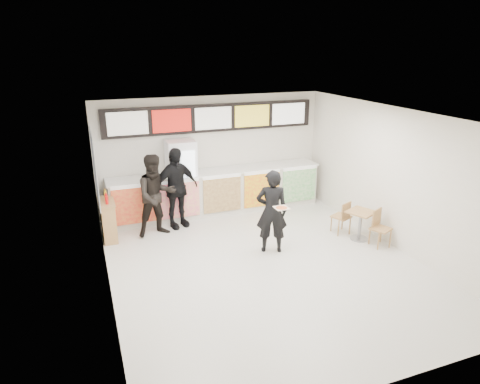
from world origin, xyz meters
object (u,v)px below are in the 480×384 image
customer_main (272,211)px  customer_left (156,196)px  service_counter (218,192)px  drinks_fridge (182,180)px  cafe_table (361,220)px  customer_mid (176,188)px  condiment_ledge (109,219)px

customer_main → customer_left: size_ratio=0.94×
service_counter → customer_main: customer_main is taller
drinks_fridge → customer_main: drinks_fridge is taller
customer_left → drinks_fridge: bearing=39.3°
drinks_fridge → customer_left: bearing=-132.7°
customer_left → cafe_table: bearing=-31.8°
customer_main → customer_mid: bearing=-30.8°
service_counter → customer_mid: customer_mid is taller
customer_left → condiment_ledge: (-1.08, 0.17, -0.49)m
service_counter → customer_left: customer_left is taller
condiment_ledge → customer_left: bearing=-9.0°
customer_left → customer_mid: size_ratio=0.98×
condiment_ledge → drinks_fridge: bearing=20.4°
service_counter → drinks_fridge: drinks_fridge is taller
drinks_fridge → customer_left: 1.19m
condiment_ledge → customer_mid: bearing=5.0°
drinks_fridge → condiment_ledge: bearing=-159.6°
customer_main → condiment_ledge: size_ratio=1.66×
customer_main → condiment_ledge: customer_main is taller
customer_mid → customer_main: bearing=-67.2°
service_counter → drinks_fridge: bearing=179.0°
service_counter → cafe_table: (2.50, -2.73, -0.10)m
drinks_fridge → customer_main: (1.31, -2.56, -0.10)m
drinks_fridge → customer_mid: 0.63m
customer_left → customer_mid: 0.61m
customer_mid → condiment_ledge: bearing=169.4°
service_counter → drinks_fridge: 1.03m
customer_mid → condiment_ledge: 1.69m
drinks_fridge → customer_main: bearing=-63.0°
customer_main → service_counter: bearing=-60.9°
service_counter → customer_mid: bearing=-156.0°
customer_main → customer_left: (-2.11, 1.69, 0.05)m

